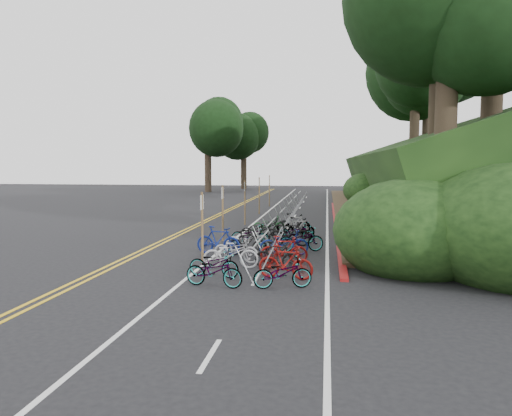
# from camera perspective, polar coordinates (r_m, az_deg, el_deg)

# --- Properties ---
(ground) EXTENTS (120.00, 120.00, 0.00)m
(ground) POSITION_cam_1_polar(r_m,az_deg,el_deg) (17.65, -9.09, -6.23)
(ground) COLOR black
(ground) RESTS_ON ground
(road_markings) EXTENTS (7.47, 80.00, 0.01)m
(road_markings) POSITION_cam_1_polar(r_m,az_deg,el_deg) (27.22, -1.52, -2.14)
(road_markings) COLOR gold
(road_markings) RESTS_ON ground
(red_curb) EXTENTS (0.25, 28.00, 0.10)m
(red_curb) POSITION_cam_1_polar(r_m,az_deg,el_deg) (28.73, 9.14, -1.73)
(red_curb) COLOR maroon
(red_curb) RESTS_ON ground
(embankment) EXTENTS (14.30, 48.14, 9.11)m
(embankment) POSITION_cam_1_polar(r_m,az_deg,el_deg) (36.42, 20.52, 3.42)
(embankment) COLOR black
(embankment) RESTS_ON ground
(tree_cluster) EXTENTS (32.53, 54.11, 18.53)m
(tree_cluster) POSITION_cam_1_polar(r_m,az_deg,el_deg) (39.67, 15.26, 16.76)
(tree_cluster) COLOR #2D2319
(tree_cluster) RESTS_ON ground
(bike_rack_front) EXTENTS (1.12, 3.41, 1.13)m
(bike_rack_front) POSITION_cam_1_polar(r_m,az_deg,el_deg) (15.73, 0.65, -4.41)
(bike_rack_front) COLOR #9C9FA4
(bike_rack_front) RESTS_ON ground
(bike_racks_rest) EXTENTS (1.14, 23.00, 1.17)m
(bike_racks_rest) POSITION_cam_1_polar(r_m,az_deg,el_deg) (29.72, 3.92, 0.11)
(bike_racks_rest) COLOR #9C9FA4
(bike_racks_rest) RESTS_ON ground
(signpost_near) EXTENTS (0.08, 0.40, 2.48)m
(signpost_near) POSITION_cam_1_polar(r_m,az_deg,el_deg) (17.14, -6.17, -1.72)
(signpost_near) COLOR brown
(signpost_near) RESTS_ON ground
(signposts_rest) EXTENTS (0.08, 18.40, 2.50)m
(signposts_rest) POSITION_cam_1_polar(r_m,az_deg,el_deg) (30.93, -0.38, 1.39)
(signposts_rest) COLOR brown
(signposts_rest) RESTS_ON ground
(bike_front) EXTENTS (0.89, 1.86, 1.08)m
(bike_front) POSITION_cam_1_polar(r_m,az_deg,el_deg) (19.04, -4.34, -3.70)
(bike_front) COLOR navy
(bike_front) RESTS_ON ground
(bike_valet) EXTENTS (3.43, 12.62, 1.08)m
(bike_valet) POSITION_cam_1_polar(r_m,az_deg,el_deg) (19.22, 1.38, -3.81)
(bike_valet) COLOR slate
(bike_valet) RESTS_ON ground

